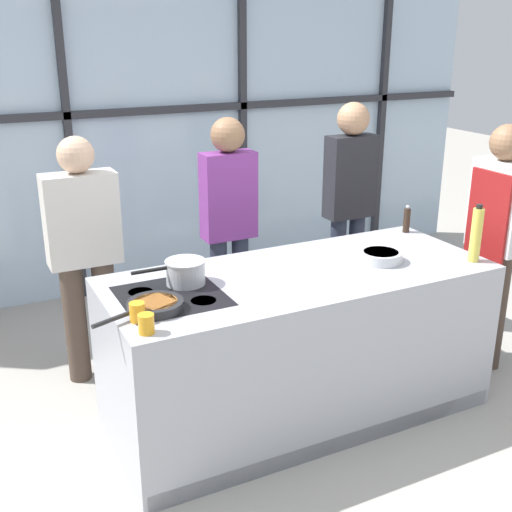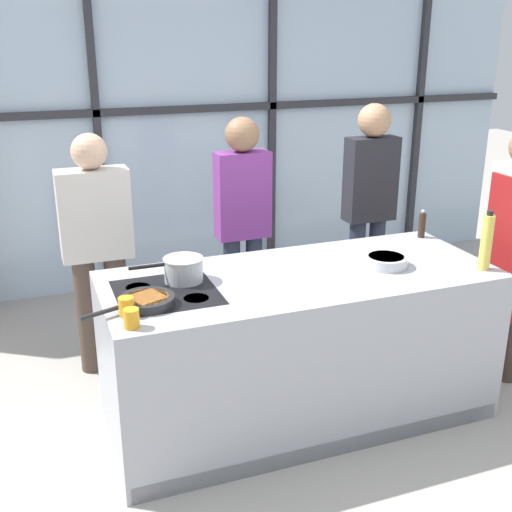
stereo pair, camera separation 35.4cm
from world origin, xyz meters
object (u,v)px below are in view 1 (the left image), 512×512
at_px(spectator_center_left, 229,218).
at_px(spectator_center_right, 349,198).
at_px(spectator_far_left, 84,248).
at_px(frying_pan, 154,305).
at_px(saucepan, 185,271).
at_px(pepper_grinder, 407,220).
at_px(chef, 496,231).
at_px(white_plate, 362,249).
at_px(juice_glass_near, 146,324).
at_px(oil_bottle, 476,235).
at_px(mixing_bowl, 381,256).
at_px(juice_glass_far, 137,312).

xyz_separation_m(spectator_center_left, spectator_center_right, (0.99, 0.00, 0.03)).
xyz_separation_m(spectator_far_left, frying_pan, (0.10, -1.10, 0.03)).
bearing_deg(saucepan, pepper_grinder, 7.20).
xyz_separation_m(chef, spectator_far_left, (-2.44, 1.00, -0.05)).
relative_size(white_plate, juice_glass_near, 2.74).
height_order(spectator_center_left, frying_pan, spectator_center_left).
bearing_deg(oil_bottle, spectator_far_left, 147.44).
bearing_deg(spectator_center_right, frying_pan, 30.41).
bearing_deg(spectator_center_right, saucepan, 27.63).
bearing_deg(white_plate, juice_glass_near, -161.57).
xyz_separation_m(chef, juice_glass_near, (-2.45, -0.33, 0.00)).
bearing_deg(frying_pan, mixing_bowl, 2.81).
distance_m(pepper_grinder, juice_glass_near, 2.12).
bearing_deg(juice_glass_near, chef, 7.61).
height_order(chef, juice_glass_near, chef).
distance_m(frying_pan, mixing_bowl, 1.40).
xyz_separation_m(pepper_grinder, juice_glass_far, (-2.01, -0.54, -0.04)).
relative_size(frying_pan, pepper_grinder, 2.55).
distance_m(spectator_center_left, frying_pan, 1.42).
bearing_deg(spectator_center_right, pepper_grinder, 91.77).
distance_m(chef, white_plate, 0.94).
relative_size(chef, spectator_center_right, 0.97).
height_order(oil_bottle, juice_glass_near, oil_bottle).
bearing_deg(spectator_far_left, chef, 157.72).
relative_size(spectator_far_left, mixing_bowl, 6.40).
bearing_deg(juice_glass_far, juice_glass_near, -90.00).
bearing_deg(spectator_center_left, saucepan, 53.20).
bearing_deg(frying_pan, spectator_far_left, 95.12).
xyz_separation_m(frying_pan, white_plate, (1.42, 0.28, -0.02)).
xyz_separation_m(white_plate, pepper_grinder, (0.48, 0.18, 0.08)).
bearing_deg(pepper_grinder, juice_glass_far, -164.83).
xyz_separation_m(chef, saucepan, (-2.09, 0.15, 0.03)).
bearing_deg(chef, white_plate, 78.94).
relative_size(spectator_center_right, saucepan, 4.23).
bearing_deg(pepper_grinder, frying_pan, -166.38).
height_order(chef, pepper_grinder, chef).
height_order(spectator_center_left, oil_bottle, spectator_center_left).
bearing_deg(saucepan, mixing_bowl, -9.12).
height_order(chef, oil_bottle, chef).
bearing_deg(saucepan, frying_pan, -135.17).
height_order(spectator_far_left, oil_bottle, spectator_far_left).
bearing_deg(spectator_far_left, frying_pan, 95.12).
bearing_deg(juice_glass_far, mixing_bowl, 5.79).
distance_m(frying_pan, saucepan, 0.36).
bearing_deg(chef, mixing_bowl, 92.09).
relative_size(spectator_center_left, oil_bottle, 4.80).
bearing_deg(spectator_center_right, mixing_bowl, 65.02).
distance_m(saucepan, mixing_bowl, 1.16).
relative_size(spectator_center_right, juice_glass_far, 18.54).
bearing_deg(white_plate, spectator_far_left, 151.60).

